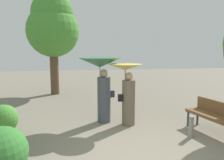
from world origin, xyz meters
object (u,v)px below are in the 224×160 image
Objects in this scene: person_left at (101,75)px; tree_near_left at (53,26)px; path_marker_post at (191,127)px; person_right at (127,86)px; park_bench at (214,114)px.

tree_near_left is (-1.76, 4.65, 1.89)m from person_left.
tree_near_left is 7.87m from path_marker_post.
person_right is 3.28× the size of path_marker_post.
tree_near_left is (-4.52, 6.04, 2.81)m from park_bench.
park_bench reaches higher than path_marker_post.
tree_near_left reaches higher than person_right.
person_right reaches higher than path_marker_post.
person_right is 1.98m from path_marker_post.
park_bench is at bearing -124.06° from person_left.
person_left is at bearing -127.76° from park_bench.
park_bench is 0.32× the size of tree_near_left.
person_left reaches higher than path_marker_post.
tree_near_left is 9.11× the size of path_marker_post.
person_left is at bearing -69.33° from tree_near_left.
path_marker_post is (-0.73, -0.15, -0.24)m from park_bench.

